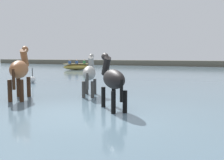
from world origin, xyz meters
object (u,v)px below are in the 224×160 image
object	(u,v)px
horse_lead_grey	(90,74)
channel_buoy	(33,80)
horse_flank_black	(113,81)
boat_mid_channel	(77,67)
horse_trailing_chestnut	(20,71)

from	to	relation	value
horse_lead_grey	channel_buoy	xyz separation A→B (m)	(-5.11, 2.49, -0.61)
horse_flank_black	channel_buoy	bearing A→B (deg)	148.12
horse_lead_grey	channel_buoy	world-z (taller)	horse_lead_grey
horse_flank_black	boat_mid_channel	distance (m)	20.52
horse_trailing_chestnut	boat_mid_channel	distance (m)	18.43
channel_buoy	horse_flank_black	bearing A→B (deg)	-31.88
horse_lead_grey	horse_flank_black	xyz separation A→B (m)	(1.84, -1.84, -0.00)
horse_lead_grey	horse_trailing_chestnut	size ratio (longest dim) A/B	0.87
horse_trailing_chestnut	boat_mid_channel	bearing A→B (deg)	117.85
horse_flank_black	channel_buoy	size ratio (longest dim) A/B	2.29
channel_buoy	boat_mid_channel	bearing A→B (deg)	113.38
horse_flank_black	channel_buoy	distance (m)	8.21
horse_lead_grey	boat_mid_channel	bearing A→B (deg)	125.30
horse_lead_grey	horse_trailing_chestnut	distance (m)	2.42
boat_mid_channel	horse_lead_grey	bearing A→B (deg)	-54.70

